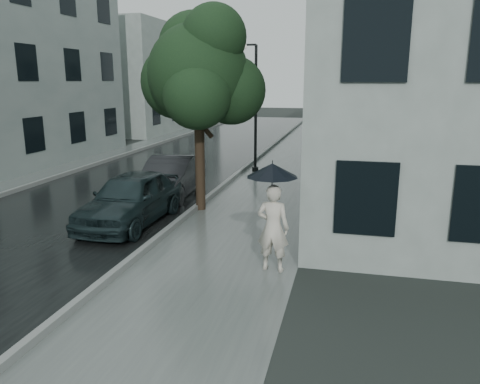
% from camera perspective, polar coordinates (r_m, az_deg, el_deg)
% --- Properties ---
extents(ground, '(120.00, 120.00, 0.00)m').
position_cam_1_polar(ground, '(9.24, -6.68, -11.51)').
color(ground, black).
rests_on(ground, ground).
extents(sidewalk, '(3.50, 60.00, 0.01)m').
position_cam_1_polar(sidewalk, '(20.40, 5.50, 2.45)').
color(sidewalk, slate).
rests_on(sidewalk, ground).
extents(kerb_near, '(0.15, 60.00, 0.15)m').
position_cam_1_polar(kerb_near, '(20.71, 0.49, 2.88)').
color(kerb_near, slate).
rests_on(kerb_near, ground).
extents(asphalt_road, '(6.85, 60.00, 0.00)m').
position_cam_1_polar(asphalt_road, '(21.75, -8.55, 3.05)').
color(asphalt_road, black).
rests_on(asphalt_road, ground).
extents(kerb_far, '(0.15, 60.00, 0.15)m').
position_cam_1_polar(kerb_far, '(23.26, -16.60, 3.49)').
color(kerb_far, slate).
rests_on(kerb_far, ground).
extents(sidewalk_far, '(1.70, 60.00, 0.01)m').
position_cam_1_polar(sidewalk_far, '(23.74, -18.53, 3.37)').
color(sidewalk_far, '#4C5451').
rests_on(sidewalk_far, ground).
extents(building_near, '(7.02, 36.00, 9.00)m').
position_cam_1_polar(building_near, '(27.47, 19.20, 14.05)').
color(building_near, '#919E98').
rests_on(building_near, ground).
extents(building_far_b, '(7.02, 18.00, 8.00)m').
position_cam_1_polar(building_far_b, '(41.37, -10.81, 13.42)').
color(building_far_b, '#919E98').
rests_on(building_far_b, ground).
extents(pedestrian, '(0.71, 0.50, 1.84)m').
position_cam_1_polar(pedestrian, '(9.67, 4.04, -4.38)').
color(pedestrian, beige).
rests_on(pedestrian, sidewalk).
extents(umbrella, '(1.23, 1.23, 1.39)m').
position_cam_1_polar(umbrella, '(9.35, 3.96, 2.65)').
color(umbrella, black).
rests_on(umbrella, ground).
extents(street_tree, '(3.84, 3.49, 5.97)m').
position_cam_1_polar(street_tree, '(14.10, -4.98, 14.28)').
color(street_tree, '#332619').
rests_on(street_tree, ground).
extents(lamp_post, '(0.85, 0.32, 5.42)m').
position_cam_1_polar(lamp_post, '(20.16, 1.52, 11.22)').
color(lamp_post, black).
rests_on(lamp_post, ground).
extents(car_near, '(1.77, 4.25, 1.44)m').
position_cam_1_polar(car_near, '(13.20, -13.14, -0.74)').
color(car_near, black).
rests_on(car_near, ground).
extents(car_far, '(1.76, 4.26, 1.37)m').
position_cam_1_polar(car_far, '(16.07, -8.42, 1.87)').
color(car_far, black).
rests_on(car_far, ground).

